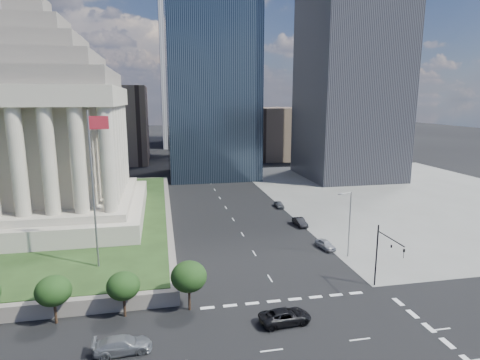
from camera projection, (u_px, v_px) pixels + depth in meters
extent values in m
plane|color=black|center=(204.00, 172.00, 129.75)|extent=(500.00, 500.00, 0.00)
cube|color=slate|center=(405.00, 194.00, 100.13)|extent=(68.00, 90.00, 0.03)
cylinder|color=slate|center=(93.00, 191.00, 50.11)|extent=(0.24, 0.24, 20.00)
cube|color=maroon|center=(98.00, 123.00, 48.67)|extent=(2.40, 0.05, 1.60)
cube|color=black|center=(211.00, 76.00, 119.42)|extent=(26.00, 26.00, 60.00)
cube|color=black|center=(354.00, 3.00, 113.55)|extent=(26.00, 28.00, 100.00)
cube|color=brown|center=(274.00, 133.00, 162.77)|extent=(20.00, 30.00, 20.00)
cube|color=brown|center=(115.00, 125.00, 150.08)|extent=(24.00, 30.00, 28.00)
cylinder|color=black|center=(376.00, 255.00, 50.12)|extent=(0.18, 0.18, 8.00)
cylinder|color=black|center=(391.00, 238.00, 46.85)|extent=(0.14, 5.50, 0.14)
cube|color=black|center=(404.00, 254.00, 44.36)|extent=(0.30, 0.30, 1.10)
cylinder|color=slate|center=(349.00, 225.00, 59.25)|extent=(0.16, 0.16, 10.00)
cylinder|color=slate|center=(346.00, 193.00, 58.13)|extent=(1.80, 0.12, 0.12)
cube|color=slate|center=(340.00, 194.00, 57.98)|extent=(0.50, 0.22, 0.14)
imported|color=black|center=(285.00, 316.00, 42.12)|extent=(5.75, 3.05, 1.54)
imported|color=slate|center=(123.00, 345.00, 37.24)|extent=(5.45, 2.45, 1.55)
imported|color=#9A9CA2|center=(326.00, 244.00, 63.26)|extent=(4.35, 2.33, 1.41)
imported|color=black|center=(300.00, 222.00, 74.74)|extent=(4.55, 1.80, 1.47)
imported|color=#55585C|center=(279.00, 204.00, 87.58)|extent=(1.70, 3.99, 1.35)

